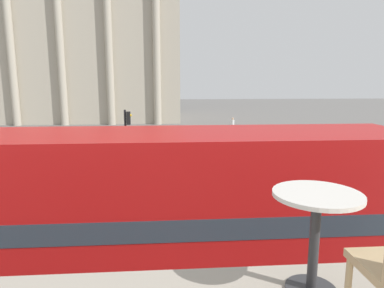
# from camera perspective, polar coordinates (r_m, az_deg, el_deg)

# --- Properties ---
(double_decker_bus) EXTENTS (10.06, 2.68, 4.14)m
(double_decker_bus) POSITION_cam_1_polar(r_m,az_deg,el_deg) (7.93, -1.18, -11.35)
(double_decker_bus) COLOR black
(double_decker_bus) RESTS_ON ground_plane
(cafe_dining_table) EXTENTS (0.60, 0.60, 0.73)m
(cafe_dining_table) POSITION_cam_1_polar(r_m,az_deg,el_deg) (2.55, 19.92, -11.80)
(cafe_dining_table) COLOR #2D2D30
(cafe_dining_table) RESTS_ON cafe_floor_slab
(plaza_building_left) EXTENTS (28.67, 17.13, 20.54)m
(plaza_building_left) POSITION_cam_1_polar(r_m,az_deg,el_deg) (52.41, -18.51, 15.39)
(plaza_building_left) COLOR #B2A893
(plaza_building_left) RESTS_ON ground_plane
(traffic_light_near) EXTENTS (0.42, 0.24, 3.45)m
(traffic_light_near) POSITION_cam_1_polar(r_m,az_deg,el_deg) (13.28, 5.07, -2.56)
(traffic_light_near) COLOR black
(traffic_light_near) RESTS_ON ground_plane
(traffic_light_mid) EXTENTS (0.42, 0.24, 3.76)m
(traffic_light_mid) POSITION_cam_1_polar(r_m,az_deg,el_deg) (18.73, -10.77, 1.67)
(traffic_light_mid) COLOR black
(traffic_light_mid) RESTS_ON ground_plane
(car_black) EXTENTS (4.20, 1.93, 1.35)m
(car_black) POSITION_cam_1_polar(r_m,az_deg,el_deg) (26.83, -2.86, 0.64)
(car_black) COLOR black
(car_black) RESTS_ON ground_plane
(car_white) EXTENTS (4.20, 1.93, 1.35)m
(car_white) POSITION_cam_1_polar(r_m,az_deg,el_deg) (20.41, 11.34, -2.66)
(car_white) COLOR black
(car_white) RESTS_ON ground_plane
(pedestrian_white) EXTENTS (0.32, 0.32, 1.70)m
(pedestrian_white) POSITION_cam_1_polar(r_m,az_deg,el_deg) (34.36, 6.78, 3.20)
(pedestrian_white) COLOR #282B33
(pedestrian_white) RESTS_ON ground_plane
(pedestrian_blue) EXTENTS (0.32, 0.32, 1.68)m
(pedestrian_blue) POSITION_cam_1_polar(r_m,az_deg,el_deg) (19.11, -26.39, -3.63)
(pedestrian_blue) COLOR #282B33
(pedestrian_blue) RESTS_ON ground_plane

